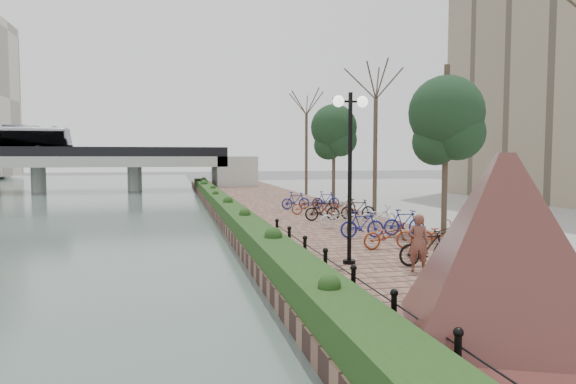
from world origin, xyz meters
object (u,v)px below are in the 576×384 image
object	(u,v)px
motorcycle	(457,276)
granite_monument	(503,249)
pedestrian	(418,243)
lamppost	(350,141)

from	to	relation	value
motorcycle	granite_monument	bearing A→B (deg)	-84.69
granite_monument	pedestrian	distance (m)	5.34
granite_monument	motorcycle	size ratio (longest dim) A/B	2.97
granite_monument	lamppost	world-z (taller)	lamppost
granite_monument	lamppost	distance (m)	6.83
lamppost	motorcycle	distance (m)	5.18
lamppost	pedestrian	bearing A→B (deg)	-45.27
granite_monument	motorcycle	bearing A→B (deg)	75.39
lamppost	pedestrian	world-z (taller)	lamppost
lamppost	pedestrian	xyz separation A→B (m)	(1.39, -1.41, -2.69)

